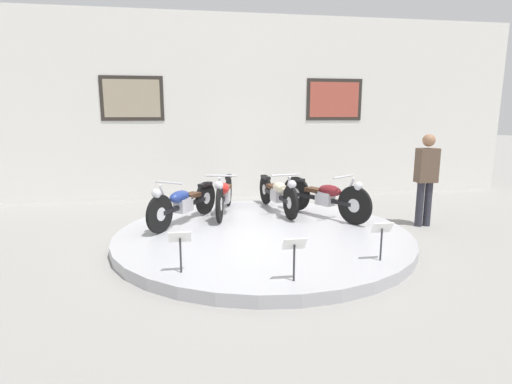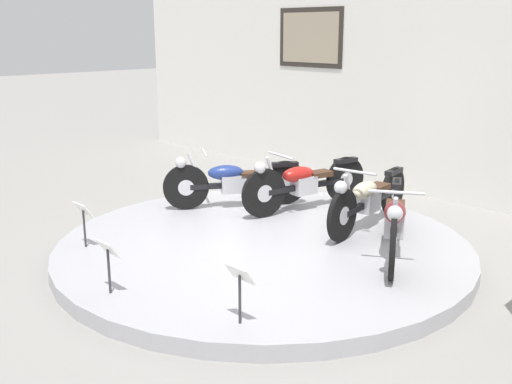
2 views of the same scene
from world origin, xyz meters
The scene contains 11 objects.
ground_plane centered at (0.00, 0.00, 0.00)m, with size 60.00×60.00×0.00m, color gray.
display_platform centered at (0.00, 0.00, 0.08)m, with size 4.66×4.66×0.16m, color #ADADB2.
back_wall centered at (0.00, 3.64, 2.15)m, with size 14.00×0.22×4.29m.
motorcycle_blue centered at (-1.27, 0.68, 0.53)m, with size 1.14×1.66×0.78m.
motorcycle_red centered at (-0.51, 1.27, 0.54)m, with size 0.58×1.96×0.79m.
motorcycle_cream centered at (0.51, 1.27, 0.53)m, with size 0.54×1.94×0.78m.
motorcycle_maroon centered at (1.26, 0.69, 0.56)m, with size 1.11×1.74×0.81m.
info_placard_front_left centered at (-1.26, -1.53, 0.53)m, with size 0.26×0.11×0.51m.
info_placard_front_centre centered at (0.00, -1.98, 0.53)m, with size 0.26×0.11×0.51m.
info_placard_front_right centered at (1.26, -1.53, 0.53)m, with size 0.26×0.11×0.51m.
visitor_standing centered at (3.03, 0.41, 0.94)m, with size 0.36×0.22×1.67m.
Camera 1 is at (-1.08, -6.07, 1.99)m, focal length 28.00 mm.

